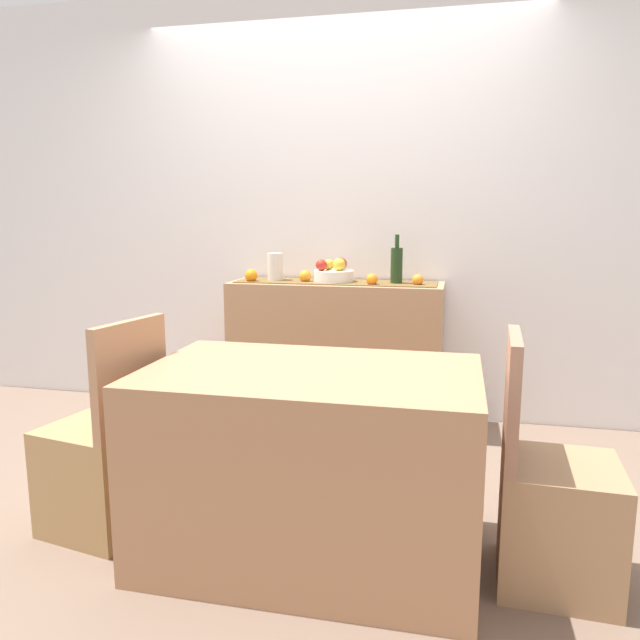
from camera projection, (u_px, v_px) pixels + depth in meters
ground_plane at (293, 484)px, 3.03m from camera, size 6.40×6.40×0.02m
room_wall_rear at (340, 207)px, 3.92m from camera, size 6.40×0.06×2.70m
sideboard_console at (336, 353)px, 3.82m from camera, size 1.30×0.42×0.89m
table_runner at (336, 282)px, 3.75m from camera, size 1.23×0.32×0.01m
fruit_bowl at (334, 276)px, 3.74m from camera, size 0.24×0.24×0.07m
apple_front at (329, 265)px, 3.77m from camera, size 0.07×0.07×0.07m
apple_center at (341, 263)px, 3.78m from camera, size 0.08×0.08×0.08m
apple_rear at (321, 265)px, 3.71m from camera, size 0.07×0.07×0.07m
apple_upper at (339, 265)px, 3.70m from camera, size 0.08×0.08×0.08m
wine_bottle at (397, 265)px, 3.65m from camera, size 0.07×0.07×0.29m
ceramic_vase at (275, 267)px, 3.82m from camera, size 0.10×0.10×0.17m
orange_loose_far at (418, 280)px, 3.59m from camera, size 0.07×0.07×0.07m
orange_loose_mid at (305, 276)px, 3.76m from camera, size 0.07×0.07×0.07m
orange_loose_near_bowl at (372, 279)px, 3.60m from camera, size 0.07×0.07×0.07m
orange_loose_end at (251, 276)px, 3.77m from camera, size 0.08×0.08×0.08m
dining_table at (311, 463)px, 2.34m from camera, size 1.24×0.78×0.74m
chair_near_window at (105, 468)px, 2.55m from camera, size 0.47×0.47×0.90m
chair_by_corner at (554, 512)px, 2.17m from camera, size 0.42×0.42×0.90m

